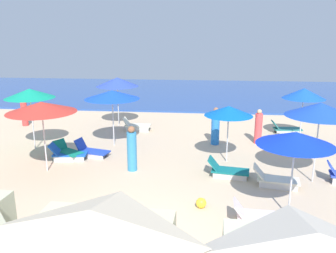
{
  "coord_description": "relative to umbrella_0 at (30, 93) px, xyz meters",
  "views": [
    {
      "loc": [
        1.57,
        -7.18,
        4.9
      ],
      "look_at": [
        0.04,
        7.68,
        0.91
      ],
      "focal_mm": 37.28,
      "sensor_mm": 36.0,
      "label": 1
    }
  ],
  "objects": [
    {
      "name": "ground_plane",
      "position": [
        5.71,
        -6.66,
        -2.47
      ],
      "size": [
        60.0,
        60.0,
        0.0
      ],
      "primitive_type": "plane",
      "color": "beige"
    },
    {
      "name": "ocean",
      "position": [
        5.71,
        15.6,
        -2.41
      ],
      "size": [
        60.0,
        15.48,
        0.12
      ],
      "primitive_type": "cube",
      "color": "#284D99",
      "rests_on": "ground_plane"
    },
    {
      "name": "umbrella_0",
      "position": [
        0.0,
        0.0,
        0.0
      ],
      "size": [
        2.07,
        2.07,
        2.67
      ],
      "color": "silver",
      "rests_on": "ground_plane"
    },
    {
      "name": "umbrella_1",
      "position": [
        2.69,
        4.32,
        -0.06
      ],
      "size": [
        2.25,
        2.25,
        2.65
      ],
      "color": "silver",
      "rests_on": "ground_plane"
    },
    {
      "name": "lounge_chair_1_0",
      "position": [
        3.82,
        3.47,
        -2.2
      ],
      "size": [
        1.44,
        0.59,
        0.68
      ],
      "rotation": [
        0.0,
        0.0,
        1.58
      ],
      "color": "silver",
      "rests_on": "ground_plane"
    },
    {
      "name": "umbrella_3",
      "position": [
        8.25,
        -0.65,
        -0.42
      ],
      "size": [
        1.87,
        1.87,
        2.24
      ],
      "color": "silver",
      "rests_on": "ground_plane"
    },
    {
      "name": "lounge_chair_3_0",
      "position": [
        8.18,
        -2.19,
        -2.23
      ],
      "size": [
        1.51,
        0.82,
        0.66
      ],
      "rotation": [
        0.0,
        0.0,
        1.42
      ],
      "color": "silver",
      "rests_on": "ground_plane"
    },
    {
      "name": "umbrella_4",
      "position": [
        11.07,
        -2.34,
        0.05
      ],
      "size": [
        2.25,
        2.25,
        2.75
      ],
      "color": "silver",
      "rests_on": "ground_plane"
    },
    {
      "name": "lounge_chair_4_1",
      "position": [
        9.7,
        -2.84,
        -2.22
      ],
      "size": [
        1.57,
        0.83,
        0.67
      ],
      "rotation": [
        0.0,
        0.0,
        1.41
      ],
      "color": "silver",
      "rests_on": "ground_plane"
    },
    {
      "name": "umbrella_6",
      "position": [
        11.92,
        2.76,
        -0.26
      ],
      "size": [
        1.97,
        1.97,
        2.46
      ],
      "color": "silver",
      "rests_on": "ground_plane"
    },
    {
      "name": "lounge_chair_6_0",
      "position": [
        11.47,
        3.78,
        -2.25
      ],
      "size": [
        1.52,
        0.71,
        0.63
      ],
      "rotation": [
        0.0,
        0.0,
        1.64
      ],
      "color": "silver",
      "rests_on": "ground_plane"
    },
    {
      "name": "lounge_chair_6_1",
      "position": [
        11.18,
        1.43,
        -2.19
      ],
      "size": [
        1.38,
        1.19,
        0.7
      ],
      "rotation": [
        0.0,
        0.0,
        2.13
      ],
      "color": "silver",
      "rests_on": "ground_plane"
    },
    {
      "name": "umbrella_7",
      "position": [
        9.71,
        -4.8,
        -0.23
      ],
      "size": [
        2.05,
        2.05,
        2.42
      ],
      "color": "silver",
      "rests_on": "ground_plane"
    },
    {
      "name": "lounge_chair_7_0",
      "position": [
        9.61,
        -6.37,
        -2.24
      ],
      "size": [
        1.39,
        0.7,
        0.66
      ],
      "rotation": [
        0.0,
        0.0,
        1.65
      ],
      "color": "silver",
      "rests_on": "ground_plane"
    },
    {
      "name": "lounge_chair_7_1",
      "position": [
        8.85,
        -5.34,
        -2.25
      ],
      "size": [
        1.53,
        0.73,
        0.6
      ],
      "rotation": [
        0.0,
        0.0,
        1.52
      ],
      "color": "silver",
      "rests_on": "ground_plane"
    },
    {
      "name": "umbrella_8",
      "position": [
        1.62,
        -2.34,
        -0.07
      ],
      "size": [
        2.45,
        2.45,
        2.59
      ],
      "color": "silver",
      "rests_on": "ground_plane"
    },
    {
      "name": "lounge_chair_8_0",
      "position": [
        1.92,
        -1.11,
        -2.22
      ],
      "size": [
        1.53,
        0.78,
        0.68
      ],
      "rotation": [
        0.0,
        0.0,
        1.69
      ],
      "color": "silver",
      "rests_on": "ground_plane"
    },
    {
      "name": "lounge_chair_8_1",
      "position": [
        1.84,
        -0.91,
        -2.21
      ],
      "size": [
        1.4,
        1.14,
        0.68
      ],
      "rotation": [
        0.0,
        0.0,
        1.04
      ],
      "color": "silver",
      "rests_on": "ground_plane"
    },
    {
      "name": "umbrella_9",
      "position": [
        3.31,
        0.88,
        -0.15
      ],
      "size": [
        2.4,
        2.4,
        2.51
      ],
      "color": "silver",
      "rests_on": "ground_plane"
    },
    {
      "name": "lounge_chair_9_0",
      "position": [
        2.72,
        -0.61,
        -2.24
      ],
      "size": [
        1.5,
        0.9,
        0.69
      ],
      "rotation": [
        0.0,
        0.0,
        1.32
      ],
      "color": "silver",
      "rests_on": "ground_plane"
    },
    {
      "name": "beachgoer_0",
      "position": [
        9.82,
        1.87,
        -1.72
      ],
      "size": [
        0.43,
        0.43,
        1.61
      ],
      "rotation": [
        0.0,
        0.0,
        2.79
      ],
      "color": "#F84E4F",
      "rests_on": "ground_plane"
    },
    {
      "name": "beachgoer_1",
      "position": [
        7.85,
        1.54,
        -1.67
      ],
      "size": [
        0.48,
        0.48,
        1.72
      ],
      "rotation": [
        0.0,
        0.0,
        2.78
      ],
      "color": "blue",
      "rests_on": "ground_plane"
    },
    {
      "name": "beachgoer_2",
      "position": [
        -2.44,
        3.84,
        -1.74
      ],
      "size": [
        0.38,
        0.38,
        1.56
      ],
      "rotation": [
        0.0,
        0.0,
        2.96
      ],
      "color": "#E93D3A",
      "rests_on": "ground_plane"
    },
    {
      "name": "beachgoer_4",
      "position": [
        4.73,
        -1.95,
        -1.68
      ],
      "size": [
        0.44,
        0.44,
        1.69
      ],
      "rotation": [
        0.0,
        0.0,
        1.3
      ],
      "color": "#3387BD",
      "rests_on": "ground_plane"
    },
    {
      "name": "beach_ball_1",
      "position": [
        7.29,
        -4.6,
        -2.32
      ],
      "size": [
        0.31,
        0.31,
        0.31
      ],
      "primitive_type": "sphere",
      "color": "yellow",
      "rests_on": "ground_plane"
    }
  ]
}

